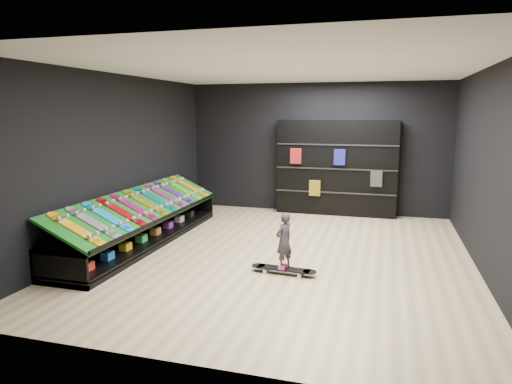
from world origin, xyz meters
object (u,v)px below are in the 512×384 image
(back_shelving, at_px, (336,168))
(display_rack, at_px, (144,229))
(child, at_px, (284,252))
(floor_skateboard, at_px, (284,271))

(back_shelving, bearing_deg, display_rack, -132.67)
(display_rack, bearing_deg, child, -17.52)
(child, bearing_deg, floor_skateboard, 119.78)
(display_rack, distance_m, back_shelving, 4.59)
(display_rack, relative_size, back_shelving, 1.67)
(display_rack, height_order, child, child)
(display_rack, xyz_separation_m, back_shelving, (3.06, 3.32, 0.83))
(child, bearing_deg, back_shelving, -154.05)
(display_rack, distance_m, floor_skateboard, 2.92)
(display_rack, relative_size, floor_skateboard, 4.59)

